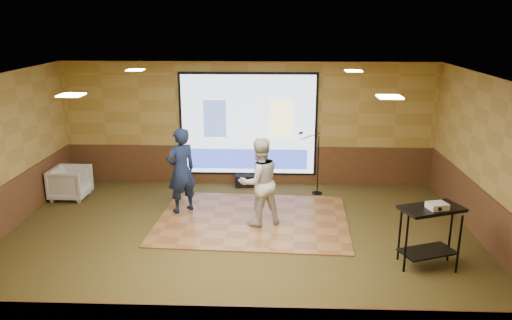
{
  "coord_description": "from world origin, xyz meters",
  "views": [
    {
      "loc": [
        0.64,
        -8.31,
        4.04
      ],
      "look_at": [
        0.28,
        1.09,
        1.3
      ],
      "focal_mm": 35.0,
      "sensor_mm": 36.0,
      "label": 1
    }
  ],
  "objects_px": {
    "mic_stand": "(315,173)",
    "projector": "(437,206)",
    "dance_floor": "(253,220)",
    "player_right": "(259,182)",
    "av_table": "(430,224)",
    "duffel_bag": "(244,181)",
    "projector_screen": "(248,126)",
    "banquet_chair": "(70,183)",
    "player_left": "(181,171)"
  },
  "relations": [
    {
      "from": "projector",
      "to": "player_right",
      "type": "bearing_deg",
      "value": 133.95
    },
    {
      "from": "projector_screen",
      "to": "player_right",
      "type": "distance_m",
      "value": 2.61
    },
    {
      "from": "duffel_bag",
      "to": "player_left",
      "type": "bearing_deg",
      "value": -124.98
    },
    {
      "from": "projector_screen",
      "to": "banquet_chair",
      "type": "height_order",
      "value": "projector_screen"
    },
    {
      "from": "player_right",
      "to": "player_left",
      "type": "bearing_deg",
      "value": -46.88
    },
    {
      "from": "av_table",
      "to": "duffel_bag",
      "type": "bearing_deg",
      "value": 129.91
    },
    {
      "from": "projector_screen",
      "to": "projector",
      "type": "height_order",
      "value": "projector_screen"
    },
    {
      "from": "player_right",
      "to": "projector",
      "type": "relative_size",
      "value": 5.93
    },
    {
      "from": "player_left",
      "to": "av_table",
      "type": "bearing_deg",
      "value": 113.2
    },
    {
      "from": "dance_floor",
      "to": "player_right",
      "type": "relative_size",
      "value": 2.18
    },
    {
      "from": "player_left",
      "to": "av_table",
      "type": "height_order",
      "value": "player_left"
    },
    {
      "from": "projector",
      "to": "dance_floor",
      "type": "bearing_deg",
      "value": 131.86
    },
    {
      "from": "player_left",
      "to": "banquet_chair",
      "type": "height_order",
      "value": "player_left"
    },
    {
      "from": "projector_screen",
      "to": "banquet_chair",
      "type": "xyz_separation_m",
      "value": [
        -4.0,
        -1.17,
        -1.11
      ]
    },
    {
      "from": "player_left",
      "to": "mic_stand",
      "type": "xyz_separation_m",
      "value": [
        2.89,
        1.28,
        -0.44
      ]
    },
    {
      "from": "projector_screen",
      "to": "av_table",
      "type": "relative_size",
      "value": 3.15
    },
    {
      "from": "player_right",
      "to": "duffel_bag",
      "type": "bearing_deg",
      "value": -106.11
    },
    {
      "from": "player_right",
      "to": "banquet_chair",
      "type": "relative_size",
      "value": 2.18
    },
    {
      "from": "player_right",
      "to": "mic_stand",
      "type": "distance_m",
      "value": 2.3
    },
    {
      "from": "av_table",
      "to": "banquet_chair",
      "type": "bearing_deg",
      "value": 157.75
    },
    {
      "from": "dance_floor",
      "to": "banquet_chair",
      "type": "xyz_separation_m",
      "value": [
        -4.21,
        1.12,
        0.35
      ]
    },
    {
      "from": "projector_screen",
      "to": "projector",
      "type": "xyz_separation_m",
      "value": [
        3.26,
        -4.19,
        -0.37
      ]
    },
    {
      "from": "dance_floor",
      "to": "player_right",
      "type": "xyz_separation_m",
      "value": [
        0.14,
        -0.23,
        0.89
      ]
    },
    {
      "from": "duffel_bag",
      "to": "dance_floor",
      "type": "bearing_deg",
      "value": -81.97
    },
    {
      "from": "projector",
      "to": "banquet_chair",
      "type": "distance_m",
      "value": 7.89
    },
    {
      "from": "duffel_bag",
      "to": "projector",
      "type": "bearing_deg",
      "value": -50.08
    },
    {
      "from": "player_right",
      "to": "projector",
      "type": "height_order",
      "value": "player_right"
    },
    {
      "from": "duffel_bag",
      "to": "av_table",
      "type": "bearing_deg",
      "value": -50.09
    },
    {
      "from": "player_left",
      "to": "duffel_bag",
      "type": "height_order",
      "value": "player_left"
    },
    {
      "from": "dance_floor",
      "to": "mic_stand",
      "type": "bearing_deg",
      "value": 50.12
    },
    {
      "from": "dance_floor",
      "to": "duffel_bag",
      "type": "height_order",
      "value": "duffel_bag"
    },
    {
      "from": "av_table",
      "to": "player_right",
      "type": "bearing_deg",
      "value": 150.82
    },
    {
      "from": "projector_screen",
      "to": "dance_floor",
      "type": "height_order",
      "value": "projector_screen"
    },
    {
      "from": "duffel_bag",
      "to": "projector_screen",
      "type": "bearing_deg",
      "value": 65.52
    },
    {
      "from": "dance_floor",
      "to": "duffel_bag",
      "type": "distance_m",
      "value": 2.13
    },
    {
      "from": "projector_screen",
      "to": "duffel_bag",
      "type": "bearing_deg",
      "value": -114.48
    },
    {
      "from": "projector_screen",
      "to": "av_table",
      "type": "bearing_deg",
      "value": -52.16
    },
    {
      "from": "av_table",
      "to": "banquet_chair",
      "type": "height_order",
      "value": "av_table"
    },
    {
      "from": "av_table",
      "to": "duffel_bag",
      "type": "height_order",
      "value": "av_table"
    },
    {
      "from": "player_left",
      "to": "av_table",
      "type": "xyz_separation_m",
      "value": [
        4.5,
        -2.2,
        -0.18
      ]
    },
    {
      "from": "projector_screen",
      "to": "player_left",
      "type": "height_order",
      "value": "projector_screen"
    },
    {
      "from": "projector",
      "to": "duffel_bag",
      "type": "xyz_separation_m",
      "value": [
        -3.34,
        4.0,
        -0.96
      ]
    },
    {
      "from": "dance_floor",
      "to": "av_table",
      "type": "distance_m",
      "value": 3.58
    },
    {
      "from": "dance_floor",
      "to": "av_table",
      "type": "xyz_separation_m",
      "value": [
        2.99,
        -1.82,
        0.74
      ]
    },
    {
      "from": "mic_stand",
      "to": "projector_screen",
      "type": "bearing_deg",
      "value": 162.72
    },
    {
      "from": "dance_floor",
      "to": "projector",
      "type": "distance_m",
      "value": 3.75
    },
    {
      "from": "mic_stand",
      "to": "projector",
      "type": "bearing_deg",
      "value": -60.41
    },
    {
      "from": "projector_screen",
      "to": "mic_stand",
      "type": "bearing_deg",
      "value": -21.8
    },
    {
      "from": "mic_stand",
      "to": "player_left",
      "type": "bearing_deg",
      "value": -151.58
    },
    {
      "from": "projector_screen",
      "to": "player_left",
      "type": "xyz_separation_m",
      "value": [
        -1.3,
        -1.92,
        -0.54
      ]
    }
  ]
}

